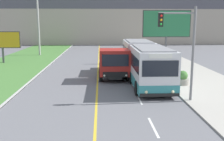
{
  "coord_description": "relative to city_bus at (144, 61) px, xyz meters",
  "views": [
    {
      "loc": [
        0.29,
        -3.8,
        4.94
      ],
      "look_at": [
        1.1,
        14.97,
        1.4
      ],
      "focal_mm": 42.0,
      "sensor_mm": 36.0,
      "label": 1
    }
  ],
  "objects": [
    {
      "name": "planter_round_second",
      "position": [
        2.73,
        1.84,
        -1.0
      ],
      "size": [
        0.96,
        0.96,
        1.14
      ],
      "color": "gray",
      "rests_on": "sidewalk_right"
    },
    {
      "name": "traffic_light_mast",
      "position": [
        1.29,
        -6.39,
        2.13
      ],
      "size": [
        2.28,
        0.32,
        5.81
      ],
      "color": "slate",
      "rests_on": "ground_plane"
    },
    {
      "name": "city_bus",
      "position": [
        0.0,
        0.0,
        0.0
      ],
      "size": [
        2.73,
        12.59,
        3.1
      ],
      "color": "silver",
      "rests_on": "ground_plane"
    },
    {
      "name": "planter_round_near",
      "position": [
        2.68,
        -2.36,
        -1.01
      ],
      "size": [
        0.96,
        0.96,
        1.1
      ],
      "color": "gray",
      "rests_on": "sidewalk_right"
    },
    {
      "name": "utility_pole_far",
      "position": [
        -12.67,
        16.88,
        3.51
      ],
      "size": [
        1.8,
        0.28,
        10.07
      ],
      "color": "#9E9E99",
      "rests_on": "ground_plane"
    },
    {
      "name": "planter_round_far",
      "position": [
        2.66,
        10.25,
        -0.98
      ],
      "size": [
        1.07,
        1.07,
        1.18
      ],
      "color": "gray",
      "rests_on": "sidewalk_right"
    },
    {
      "name": "planter_round_third",
      "position": [
        2.91,
        6.05,
        -0.98
      ],
      "size": [
        1.1,
        1.1,
        1.19
      ],
      "color": "gray",
      "rests_on": "sidewalk_right"
    },
    {
      "name": "dump_truck",
      "position": [
        -2.53,
        0.39,
        -0.25
      ],
      "size": [
        2.59,
        6.55,
        2.64
      ],
      "color": "black",
      "rests_on": "ground_plane"
    },
    {
      "name": "billboard_large",
      "position": [
        4.07,
        8.83,
        2.94
      ],
      "size": [
        5.65,
        0.24,
        6.22
      ],
      "color": "#59595B",
      "rests_on": "ground_plane"
    },
    {
      "name": "billboard_small",
      "position": [
        -15.43,
        9.86,
        1.1
      ],
      "size": [
        4.34,
        0.24,
        3.76
      ],
      "color": "#59595B",
      "rests_on": "ground_plane"
    }
  ]
}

